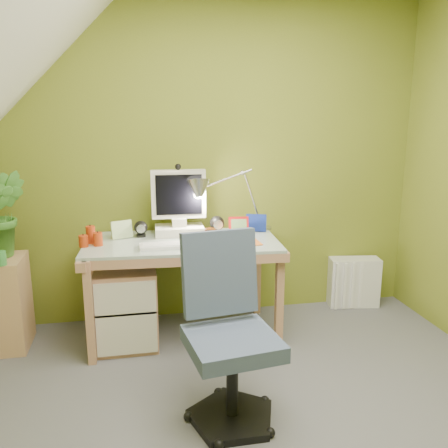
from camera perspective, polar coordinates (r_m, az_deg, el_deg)
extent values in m
cube|color=#56565C|center=(2.49, 4.85, -25.10)|extent=(3.20, 3.20, 0.01)
cube|color=olive|center=(3.53, -1.87, 7.72)|extent=(3.20, 0.01, 2.40)
cube|color=white|center=(3.08, -6.28, -2.56)|extent=(0.42, 0.14, 0.02)
cube|color=#D16520|center=(3.15, 2.10, -2.27)|extent=(0.26, 0.19, 0.01)
ellipsoid|color=silver|center=(3.15, 2.10, -1.96)|extent=(0.14, 0.10, 0.04)
cylinder|color=brown|center=(3.16, -1.68, -1.40)|extent=(0.07, 0.07, 0.09)
cube|color=red|center=(3.39, 1.77, -0.14)|extent=(0.14, 0.03, 0.12)
cube|color=navy|center=(3.46, 3.89, 0.15)|extent=(0.15, 0.07, 0.13)
cube|color=#AFCE8D|center=(3.33, -12.20, -0.66)|extent=(0.14, 0.07, 0.12)
cube|color=tan|center=(3.49, -24.46, -8.63)|extent=(0.23, 0.35, 0.62)
imported|color=#397326|center=(3.37, -25.22, 1.09)|extent=(0.36, 0.32, 0.56)
cylinder|color=#3B8E3E|center=(3.24, -25.30, -3.75)|extent=(0.07, 0.07, 0.09)
cube|color=silver|center=(4.02, 15.32, -6.73)|extent=(0.42, 0.22, 0.40)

